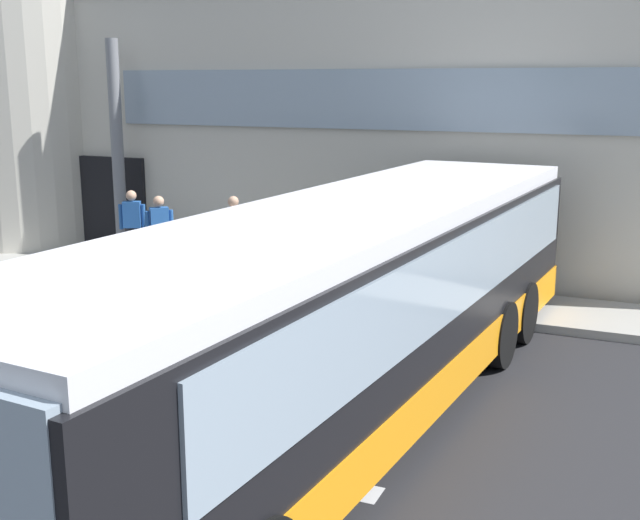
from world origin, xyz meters
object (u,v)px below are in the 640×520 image
entry_support_column (117,150)px  passenger_at_curb_edge (234,231)px  passenger_by_doorway (160,231)px  bus_main_foreground (349,315)px  passenger_near_column (133,224)px  safety_bollard_yellow (423,298)px

entry_support_column → passenger_at_curb_edge: size_ratio=2.95×
entry_support_column → passenger_by_doorway: size_ratio=2.95×
entry_support_column → bus_main_foreground: entry_support_column is taller
bus_main_foreground → passenger_near_column: (-7.25, 5.41, -0.26)m
entry_support_column → passenger_by_doorway: 2.65m
passenger_near_column → safety_bollard_yellow: bearing=-9.3°
passenger_at_curb_edge → safety_bollard_yellow: bearing=-15.7°
passenger_near_column → safety_bollard_yellow: (7.00, -1.15, -0.63)m
passenger_by_doorway → passenger_at_curb_edge: bearing=22.1°
passenger_near_column → entry_support_column: bearing=141.0°
bus_main_foreground → passenger_by_doorway: 7.93m
safety_bollard_yellow → bus_main_foreground: bearing=-86.6°
entry_support_column → safety_bollard_yellow: size_ratio=5.49×
passenger_by_doorway → safety_bollard_yellow: size_ratio=1.86×
bus_main_foreground → passenger_by_doorway: bus_main_foreground is taller
bus_main_foreground → passenger_near_column: bearing=143.3°
passenger_by_doorway → safety_bollard_yellow: bearing=-6.5°
passenger_by_doorway → safety_bollard_yellow: 6.02m
passenger_near_column → safety_bollard_yellow: passenger_near_column is taller
passenger_at_curb_edge → passenger_near_column: bearing=-177.3°
passenger_at_curb_edge → passenger_by_doorway: bearing=-157.9°
passenger_by_doorway → entry_support_column: bearing=148.7°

